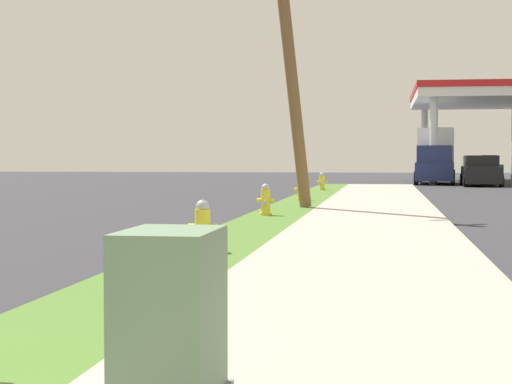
# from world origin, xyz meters

# --- Properties ---
(fire_hydrant_second) EXTENTS (0.42, 0.38, 0.74)m
(fire_hydrant_second) POSITION_xyz_m (0.66, 9.14, 0.45)
(fire_hydrant_second) COLOR yellow
(fire_hydrant_second) RESTS_ON grass_verge
(fire_hydrant_third) EXTENTS (0.42, 0.37, 0.74)m
(fire_hydrant_third) POSITION_xyz_m (0.49, 16.64, 0.45)
(fire_hydrant_third) COLOR yellow
(fire_hydrant_third) RESTS_ON grass_verge
(fire_hydrant_fourth) EXTENTS (0.42, 0.37, 0.74)m
(fire_hydrant_fourth) POSITION_xyz_m (0.61, 23.61, 0.45)
(fire_hydrant_fourth) COLOR yellow
(fire_hydrant_fourth) RESTS_ON grass_verge
(fire_hydrant_fifth) EXTENTS (0.42, 0.38, 0.74)m
(fire_hydrant_fifth) POSITION_xyz_m (0.66, 31.91, 0.45)
(fire_hydrant_fifth) COLOR yellow
(fire_hydrant_fifth) RESTS_ON grass_verge
(utility_pole_midground) EXTENTS (1.68, 1.25, 8.22)m
(utility_pole_midground) POSITION_xyz_m (0.69, 19.59, 4.31)
(utility_pole_midground) COLOR brown
(utility_pole_midground) RESTS_ON grass_verge
(utility_cabinet) EXTENTS (0.54, 0.77, 0.96)m
(utility_cabinet) POSITION_xyz_m (2.13, 1.76, 0.56)
(utility_cabinet) COLOR slate
(utility_cabinet) RESTS_ON sidewalk_slab
(car_black_by_near_pump) EXTENTS (2.10, 4.57, 1.57)m
(car_black_by_near_pump) POSITION_xyz_m (8.14, 41.58, 0.72)
(car_black_by_near_pump) COLOR black
(car_black_by_near_pump) RESTS_ON ground
(car_teal_by_far_pump) EXTENTS (2.04, 4.54, 1.57)m
(car_teal_by_far_pump) POSITION_xyz_m (9.91, 55.58, 0.72)
(car_teal_by_far_pump) COLOR #197075
(car_teal_by_far_pump) RESTS_ON ground
(truck_navy_at_forecourt) EXTENTS (2.61, 6.54, 3.11)m
(truck_navy_at_forecourt) POSITION_xyz_m (6.06, 45.23, 1.49)
(truck_navy_at_forecourt) COLOR navy
(truck_navy_at_forecourt) RESTS_ON ground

